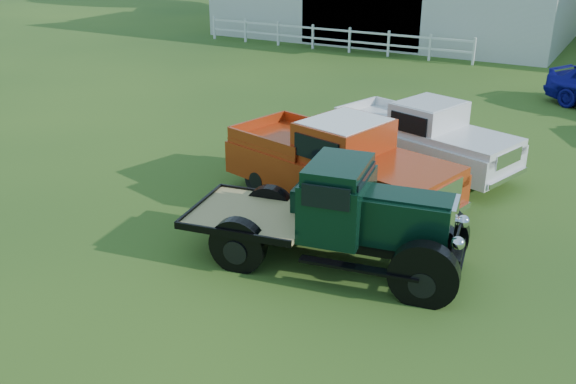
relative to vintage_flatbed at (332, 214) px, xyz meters
The scene contains 5 objects.
ground 1.86m from the vintage_flatbed, 149.81° to the right, with size 120.00×120.00×0.00m, color #234217.
fence_rail 21.37m from the vintage_flatbed, 115.95° to the left, with size 14.20×0.16×1.20m, color white, non-canonical shape.
vintage_flatbed is the anchor object (origin of this frame).
red_pickup 2.73m from the vintage_flatbed, 112.33° to the left, with size 5.50×2.12×2.01m, color #9D3010, non-canonical shape.
white_pickup 5.52m from the vintage_flatbed, 91.05° to the left, with size 4.85×1.88×1.78m, color silver, non-canonical shape.
Camera 1 is at (5.84, -8.79, 5.91)m, focal length 40.00 mm.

